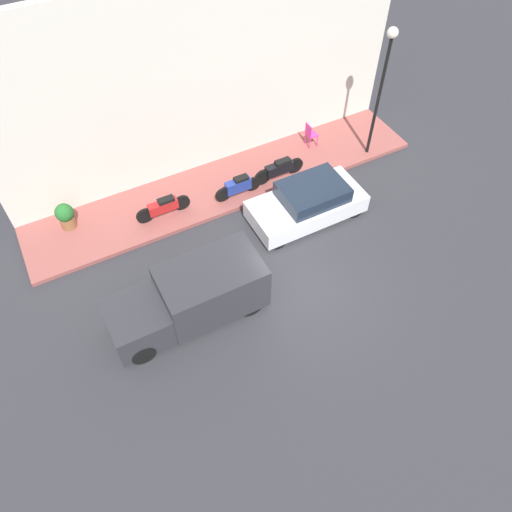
# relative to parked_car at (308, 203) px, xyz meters

# --- Properties ---
(ground_plane) EXTENTS (60.00, 60.00, 0.00)m
(ground_plane) POSITION_rel_parked_car_xyz_m (-2.63, 1.84, -0.64)
(ground_plane) COLOR #2D2D33
(sidewalk) EXTENTS (2.69, 14.85, 0.15)m
(sidewalk) POSITION_rel_parked_car_xyz_m (2.69, 1.84, -0.56)
(sidewalk) COLOR #934C47
(sidewalk) RESTS_ON ground_plane
(building_facade) EXTENTS (0.30, 14.85, 7.05)m
(building_facade) POSITION_rel_parked_car_xyz_m (4.18, 1.84, 2.89)
(building_facade) COLOR silver
(building_facade) RESTS_ON ground_plane
(parked_car) EXTENTS (1.85, 3.99, 1.34)m
(parked_car) POSITION_rel_parked_car_xyz_m (0.00, 0.00, 0.00)
(parked_car) COLOR silver
(parked_car) RESTS_ON ground_plane
(delivery_van) EXTENTS (1.81, 4.58, 1.76)m
(delivery_van) POSITION_rel_parked_car_xyz_m (-1.91, 5.20, 0.26)
(delivery_van) COLOR #2D2D33
(delivery_van) RESTS_ON ground_plane
(motorcycle_blue) EXTENTS (0.30, 1.77, 0.81)m
(motorcycle_blue) POSITION_rel_parked_car_xyz_m (1.91, 1.74, -0.05)
(motorcycle_blue) COLOR navy
(motorcycle_blue) RESTS_ON sidewalk
(motorcycle_red) EXTENTS (0.30, 1.96, 0.73)m
(motorcycle_red) POSITION_rel_parked_car_xyz_m (2.21, 4.47, -0.08)
(motorcycle_red) COLOR #B21E1E
(motorcycle_red) RESTS_ON sidewalk
(motorcycle_black) EXTENTS (0.30, 2.02, 0.78)m
(motorcycle_black) POSITION_rel_parked_car_xyz_m (2.03, -0.01, -0.05)
(motorcycle_black) COLOR black
(motorcycle_black) RESTS_ON sidewalk
(streetlamp) EXTENTS (0.37, 0.37, 4.98)m
(streetlamp) POSITION_rel_parked_car_xyz_m (1.74, -3.84, 2.92)
(streetlamp) COLOR black
(streetlamp) RESTS_ON sidewalk
(potted_plant) EXTENTS (0.62, 0.62, 0.97)m
(potted_plant) POSITION_rel_parked_car_xyz_m (3.25, 7.56, 0.04)
(potted_plant) COLOR brown
(potted_plant) RESTS_ON sidewalk
(cafe_chair) EXTENTS (0.40, 0.40, 1.00)m
(cafe_chair) POSITION_rel_parked_car_xyz_m (3.14, -2.02, 0.09)
(cafe_chair) COLOR #D8338C
(cafe_chair) RESTS_ON sidewalk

